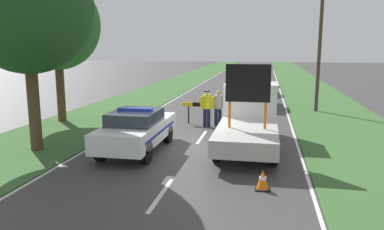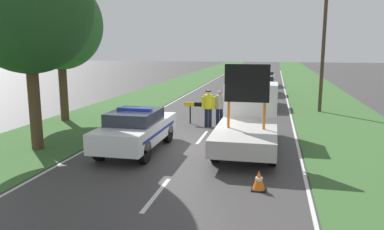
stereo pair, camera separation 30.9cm
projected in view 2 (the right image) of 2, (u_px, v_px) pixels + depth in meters
ground_plane at (195, 147)px, 14.02m from camera, size 160.00×160.00×0.00m
lane_markings at (234, 97)px, 27.78m from camera, size 7.67×65.42×0.01m
grass_verge_left at (173, 87)px, 34.54m from camera, size 4.69×120.00×0.03m
grass_verge_right at (314, 90)px, 31.93m from camera, size 4.69×120.00×0.03m
police_car at (136, 129)px, 13.38m from camera, size 1.79×4.51×1.58m
work_truck at (249, 117)px, 14.19m from camera, size 2.07×5.72×3.13m
road_barrier at (215, 107)px, 17.87m from camera, size 3.02×0.08×1.04m
police_officer at (208, 105)px, 17.33m from camera, size 0.62×0.39×1.73m
pedestrian_civilian at (220, 105)px, 17.43m from camera, size 0.61×0.39×1.70m
traffic_cone_near_police at (259, 180)px, 9.75m from camera, size 0.38×0.38×0.54m
traffic_cone_centre_front at (158, 112)px, 19.79m from camera, size 0.40×0.40×0.55m
queued_car_sedan_black at (261, 95)px, 23.22m from camera, size 1.73×4.29×1.46m
queued_car_hatch_blue at (262, 84)px, 29.47m from camera, size 1.90×4.03×1.44m
queued_car_sedan_silver at (265, 78)px, 35.68m from camera, size 1.82×3.92×1.39m
roadside_tree_near_left at (59, 25)px, 18.11m from camera, size 4.16×4.16×6.94m
roadside_tree_near_right at (27, 5)px, 12.74m from camera, size 4.49×4.49×7.46m
utility_pole at (324, 32)px, 20.65m from camera, size 1.20×0.20×8.77m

